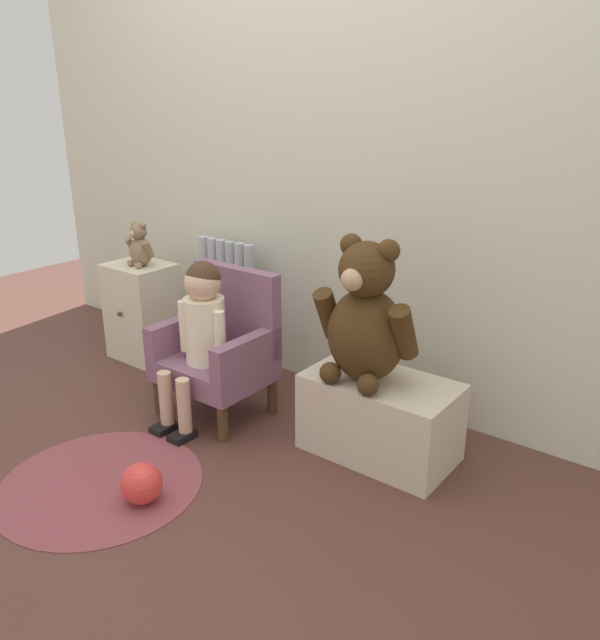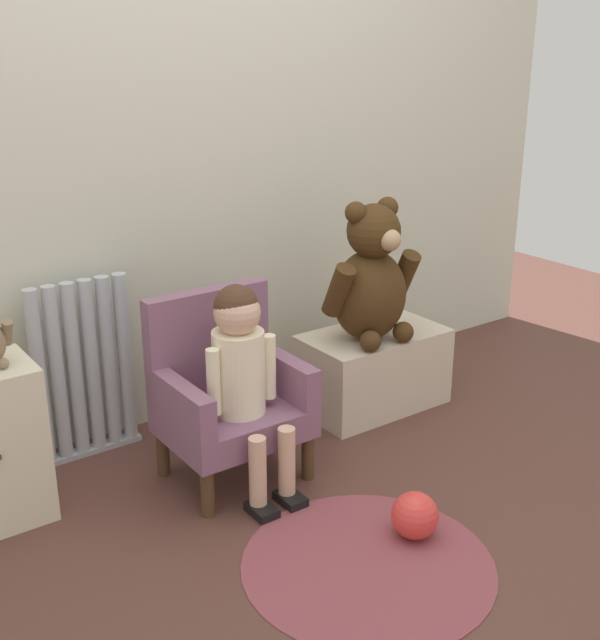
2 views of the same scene
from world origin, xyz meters
name	(u,v)px [view 1 (image 1 of 2)]	position (x,y,z in m)	size (l,w,h in m)	color
ground_plane	(142,477)	(0.00, 0.00, 0.00)	(6.00, 6.00, 0.00)	#533129
back_wall	(319,125)	(0.00, 1.09, 1.20)	(3.80, 0.05, 2.40)	beige
radiator	(228,303)	(-0.47, 0.97, 0.32)	(0.37, 0.05, 0.65)	#B2B9C1
small_dresser	(142,311)	(-0.88, 0.75, 0.25)	(0.33, 0.29, 0.51)	beige
child_armchair	(221,347)	(-0.13, 0.57, 0.30)	(0.45, 0.37, 0.63)	#80556F
child_figure	(201,321)	(-0.13, 0.46, 0.45)	(0.25, 0.35, 0.69)	#F0E8C2
low_bench	(380,417)	(0.61, 0.67, 0.16)	(0.57, 0.33, 0.32)	beige
large_teddy_bear	(366,319)	(0.55, 0.63, 0.55)	(0.40, 0.28, 0.54)	#422B13
small_teddy_bear	(140,247)	(-0.84, 0.74, 0.61)	(0.16, 0.11, 0.22)	#876E4F
floor_rug	(101,483)	(-0.08, -0.12, 0.00)	(0.73, 0.73, 0.01)	brown
toy_ball	(142,483)	(0.12, -0.09, 0.07)	(0.14, 0.14, 0.14)	#E33B36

